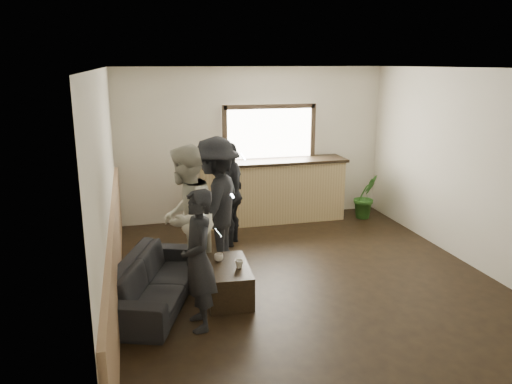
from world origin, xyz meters
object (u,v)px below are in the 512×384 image
object	(u,v)px
sofa	(155,280)
bar_counter	(273,187)
person_a	(198,260)
person_d	(230,194)
coffee_table	(228,281)
potted_plant	(366,196)
person_c	(216,204)
cup_a	(219,257)
person_b	(186,217)
cup_b	(239,264)

from	to	relation	value
sofa	bar_counter	bearing A→B (deg)	-19.31
sofa	person_a	distance (m)	0.99
person_d	coffee_table	bearing A→B (deg)	16.58
potted_plant	person_c	distance (m)	3.57
potted_plant	person_d	bearing A→B (deg)	-165.07
cup_a	person_c	xyz separation A→B (m)	(0.12, 0.81, 0.48)
bar_counter	person_b	distance (m)	3.08
cup_a	person_d	bearing A→B (deg)	73.76
sofa	potted_plant	distance (m)	4.78
person_d	bar_counter	bearing A→B (deg)	164.69
person_d	cup_b	bearing A→B (deg)	20.79
bar_counter	cup_a	size ratio (longest dim) A/B	23.30
coffee_table	sofa	bearing A→B (deg)	174.63
sofa	person_a	bearing A→B (deg)	-127.92
cup_b	person_a	bearing A→B (deg)	-136.63
coffee_table	cup_b	distance (m)	0.31
cup_b	person_c	size ratio (longest dim) A/B	0.06
cup_b	sofa	bearing A→B (deg)	169.71
sofa	potted_plant	bearing A→B (deg)	-38.02
person_a	person_c	size ratio (longest dim) A/B	0.84
sofa	cup_b	world-z (taller)	sofa
person_b	cup_a	bearing A→B (deg)	74.46
bar_counter	cup_a	distance (m)	3.12
person_a	person_d	bearing A→B (deg)	156.97
cup_b	person_d	distance (m)	2.03
bar_counter	person_a	bearing A→B (deg)	-117.81
person_a	person_d	xyz separation A→B (m)	(0.86, 2.51, 0.05)
coffee_table	person_d	bearing A→B (deg)	77.43
cup_a	potted_plant	distance (m)	4.06
potted_plant	person_c	xyz separation A→B (m)	(-3.13, -1.62, 0.53)
bar_counter	person_b	size ratio (longest dim) A/B	1.44
bar_counter	potted_plant	bearing A→B (deg)	-9.67
potted_plant	person_b	bearing A→B (deg)	-149.44
bar_counter	potted_plant	world-z (taller)	bar_counter
potted_plant	person_d	size ratio (longest dim) A/B	0.50
cup_b	person_d	bearing A→B (deg)	81.65
person_b	person_d	bearing A→B (deg)	172.55
coffee_table	potted_plant	size ratio (longest dim) A/B	1.13
cup_a	person_a	distance (m)	0.95
cup_b	person_b	bearing A→B (deg)	134.54
person_c	cup_a	bearing A→B (deg)	20.23
person_b	sofa	bearing A→B (deg)	-24.86
bar_counter	sofa	distance (m)	3.67
potted_plant	person_a	distance (m)	4.87
potted_plant	cup_a	bearing A→B (deg)	-143.17
cup_b	cup_a	bearing A→B (deg)	126.51
person_b	person_c	distance (m)	0.70
sofa	person_b	size ratio (longest dim) A/B	1.05
sofa	coffee_table	bearing A→B (deg)	-75.26
sofa	person_a	xyz separation A→B (m)	(0.45, -0.72, 0.50)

